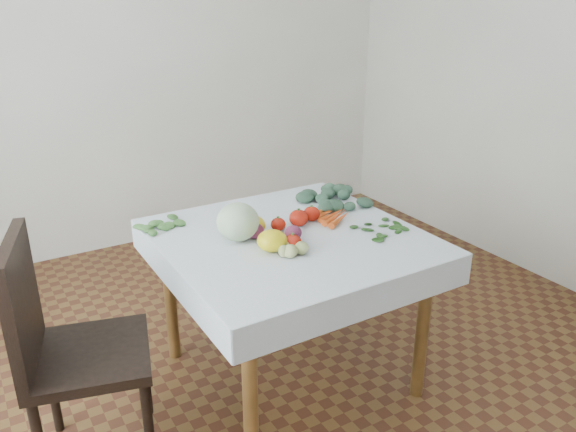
% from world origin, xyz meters
% --- Properties ---
extents(ground, '(4.00, 4.00, 0.00)m').
position_xyz_m(ground, '(0.00, 0.00, 0.00)').
color(ground, brown).
extents(back_wall, '(4.00, 0.04, 2.70)m').
position_xyz_m(back_wall, '(0.00, 2.00, 1.35)').
color(back_wall, white).
rests_on(back_wall, ground).
extents(table, '(1.00, 1.00, 0.75)m').
position_xyz_m(table, '(0.00, 0.00, 0.65)').
color(table, brown).
rests_on(table, ground).
extents(tablecloth, '(1.12, 1.12, 0.01)m').
position_xyz_m(tablecloth, '(0.00, 0.00, 0.75)').
color(tablecloth, white).
rests_on(tablecloth, table).
extents(chair, '(0.55, 0.55, 0.99)m').
position_xyz_m(chair, '(-1.02, -0.03, 0.57)').
color(chair, black).
rests_on(chair, ground).
extents(cabbage, '(0.24, 0.24, 0.17)m').
position_xyz_m(cabbage, '(-0.22, 0.08, 0.84)').
color(cabbage, '#B1C7A6').
rests_on(cabbage, tablecloth).
extents(tomato_a, '(0.07, 0.07, 0.06)m').
position_xyz_m(tomato_a, '(-0.02, 0.08, 0.79)').
color(tomato_a, red).
rests_on(tomato_a, tablecloth).
extents(tomato_b, '(0.10, 0.10, 0.08)m').
position_xyz_m(tomato_b, '(0.09, 0.07, 0.80)').
color(tomato_b, red).
rests_on(tomato_b, tablecloth).
extents(tomato_c, '(0.10, 0.10, 0.07)m').
position_xyz_m(tomato_c, '(0.18, 0.10, 0.79)').
color(tomato_c, red).
rests_on(tomato_c, tablecloth).
extents(tomato_d, '(0.08, 0.08, 0.07)m').
position_xyz_m(tomato_d, '(-0.06, -0.13, 0.79)').
color(tomato_d, red).
rests_on(tomato_d, tablecloth).
extents(heirloom_back, '(0.13, 0.13, 0.09)m').
position_xyz_m(heirloom_back, '(-0.14, 0.10, 0.80)').
color(heirloom_back, yellow).
rests_on(heirloom_back, tablecloth).
extents(heirloom_front, '(0.16, 0.16, 0.09)m').
position_xyz_m(heirloom_front, '(-0.15, -0.10, 0.80)').
color(heirloom_front, yellow).
rests_on(heirloom_front, tablecloth).
extents(onion_a, '(0.10, 0.10, 0.07)m').
position_xyz_m(onion_a, '(-0.15, 0.05, 0.79)').
color(onion_a, '#53173C').
rests_on(onion_a, tablecloth).
extents(onion_b, '(0.09, 0.09, 0.07)m').
position_xyz_m(onion_b, '(-0.01, -0.05, 0.79)').
color(onion_b, '#53173C').
rests_on(onion_b, tablecloth).
extents(tomatillo_cluster, '(0.13, 0.13, 0.05)m').
position_xyz_m(tomatillo_cluster, '(-0.08, -0.16, 0.78)').
color(tomatillo_cluster, '#B2BC6C').
rests_on(tomatillo_cluster, tablecloth).
extents(carrot_bunch, '(0.22, 0.24, 0.03)m').
position_xyz_m(carrot_bunch, '(0.30, 0.08, 0.77)').
color(carrot_bunch, '#FF571C').
rests_on(carrot_bunch, tablecloth).
extents(kale_bunch, '(0.35, 0.33, 0.05)m').
position_xyz_m(kale_bunch, '(0.39, 0.24, 0.78)').
color(kale_bunch, '#32523E').
rests_on(kale_bunch, tablecloth).
extents(basil_bunch, '(0.23, 0.20, 0.01)m').
position_xyz_m(basil_bunch, '(0.41, -0.17, 0.76)').
color(basil_bunch, '#224B17').
rests_on(basil_bunch, tablecloth).
extents(dill_bunch, '(0.23, 0.18, 0.02)m').
position_xyz_m(dill_bunch, '(-0.47, 0.39, 0.77)').
color(dill_bunch, '#4C813B').
rests_on(dill_bunch, tablecloth).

